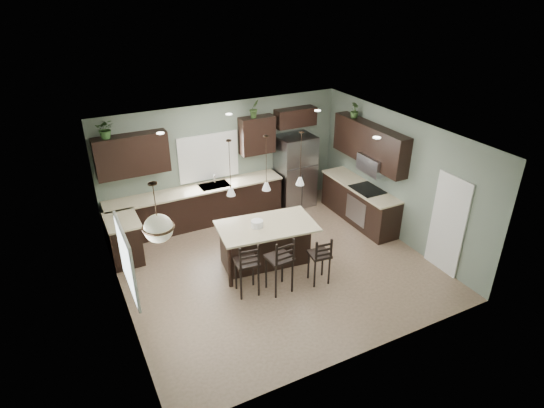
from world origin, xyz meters
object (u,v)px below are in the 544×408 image
Objects in this scene: bar_stool_center at (279,264)px; plant_back_left at (105,129)px; serving_dish at (257,224)px; refrigerator at (295,171)px; bar_stool_left at (247,267)px; kitchen_island at (267,245)px; bar_stool_right at (319,259)px.

bar_stool_center is 4.45m from plant_back_left.
refrigerator is at bearing 45.81° from serving_dish.
kitchen_island is at bearing 49.39° from bar_stool_left.
bar_stool_right is 5.03m from plant_back_left.
bar_stool_center is (-0.18, -0.89, 0.13)m from kitchen_island.
serving_dish is (-0.20, 0.02, 0.53)m from kitchen_island.
bar_stool_left is 0.95× the size of bar_stool_center.
plant_back_left is (-4.35, 0.20, 1.68)m from refrigerator.
refrigerator reaches higher than serving_dish.
refrigerator is at bearing 55.94° from kitchen_island.
serving_dish is at bearing 59.11° from bar_stool_left.
bar_stool_left is at bearing -60.56° from plant_back_left.
bar_stool_center is (0.02, -0.91, -0.40)m from serving_dish.
bar_stool_left is (-2.63, -2.85, -0.36)m from refrigerator.
bar_stool_right is 2.52× the size of plant_back_left.
bar_stool_center reaches higher than serving_dish.
bar_stool_center is 2.91× the size of plant_back_left.
kitchen_island is at bearing 74.83° from bar_stool_center.
bar_stool_right is at bearing -111.50° from refrigerator.
bar_stool_left is at bearing 156.72° from bar_stool_center.
serving_dish is at bearing 180.00° from kitchen_island.
refrigerator is at bearing 76.12° from bar_stool_right.
serving_dish is 0.21× the size of bar_stool_left.
kitchen_island is 1.72× the size of bar_stool_left.
bar_stool_center is at bearing -54.82° from plant_back_left.
bar_stool_right is (1.38, -0.31, -0.05)m from bar_stool_left.
serving_dish is 1.40m from bar_stool_right.
bar_stool_center reaches higher than bar_stool_right.
bar_stool_right is (-1.24, -3.16, -0.41)m from refrigerator.
plant_back_left is (-2.29, 3.25, 2.01)m from bar_stool_center.
plant_back_left is at bearing 177.38° from refrigerator.
serving_dish reaches higher than kitchen_island.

